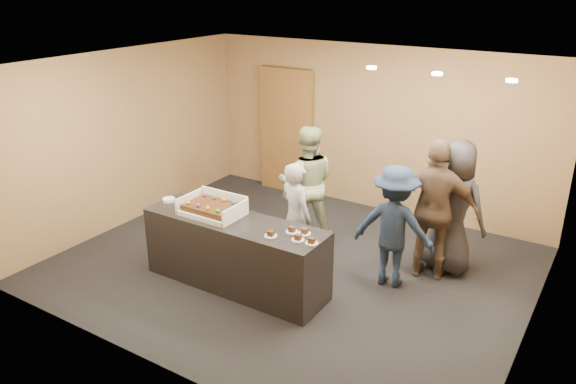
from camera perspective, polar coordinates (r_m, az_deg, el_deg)
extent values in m
plane|color=black|center=(7.72, 0.40, -7.46)|extent=(6.00, 6.00, 0.00)
plane|color=white|center=(6.84, 0.46, 12.77)|extent=(6.00, 6.00, 0.00)
cube|color=#A17E4E|center=(9.29, 8.65, 6.32)|extent=(6.00, 0.04, 2.70)
cube|color=#A17E4E|center=(5.38, -13.86, -5.49)|extent=(6.00, 0.04, 2.70)
cube|color=#A17E4E|center=(9.04, -16.00, 5.32)|extent=(0.04, 5.00, 2.70)
cube|color=#A17E4E|center=(6.24, 24.54, -3.01)|extent=(0.04, 5.00, 2.70)
cube|color=black|center=(7.10, -5.35, -6.18)|extent=(2.40, 0.70, 0.90)
cube|color=brown|center=(10.01, -0.16, 6.23)|extent=(1.01, 0.15, 2.22)
cube|color=white|center=(7.09, -7.71, -2.02)|extent=(0.74, 0.51, 0.06)
cube|color=white|center=(7.29, -9.97, -0.89)|extent=(0.02, 0.51, 0.20)
cube|color=white|center=(6.85, -5.36, -2.14)|extent=(0.02, 0.51, 0.20)
cube|color=white|center=(7.24, -6.45, -0.75)|extent=(0.74, 0.02, 0.22)
cube|color=#381E0C|center=(7.07, -7.74, -1.54)|extent=(0.65, 0.45, 0.07)
sphere|color=red|center=(7.30, -8.46, -0.30)|extent=(0.05, 0.05, 0.05)
sphere|color=#239218|center=(7.21, -7.52, -0.55)|extent=(0.05, 0.05, 0.05)
sphere|color=orange|center=(7.12, -6.54, -0.80)|extent=(0.05, 0.05, 0.05)
sphere|color=#1A81DE|center=(7.03, -5.54, -1.06)|extent=(0.05, 0.05, 0.05)
sphere|color=gold|center=(7.09, -10.09, -1.09)|extent=(0.05, 0.05, 0.05)
sphere|color=purple|center=(6.99, -9.14, -1.35)|extent=(0.05, 0.05, 0.05)
sphere|color=gold|center=(6.90, -8.16, -1.62)|extent=(0.05, 0.05, 0.05)
sphere|color=green|center=(6.80, -7.15, -1.90)|extent=(0.05, 0.05, 0.05)
cylinder|color=white|center=(7.60, -12.02, -0.77)|extent=(0.16, 0.16, 0.04)
cylinder|color=white|center=(6.47, -1.76, -4.48)|extent=(0.15, 0.15, 0.01)
cube|color=#381E0C|center=(6.45, -1.76, -4.21)|extent=(0.07, 0.06, 0.06)
cylinder|color=white|center=(6.56, 0.40, -4.06)|extent=(0.15, 0.15, 0.01)
cube|color=#381E0C|center=(6.55, 0.40, -3.79)|extent=(0.07, 0.06, 0.06)
cylinder|color=white|center=(6.37, 1.02, -4.88)|extent=(0.15, 0.15, 0.01)
cube|color=#381E0C|center=(6.36, 1.02, -4.60)|extent=(0.07, 0.06, 0.06)
cylinder|color=white|center=(6.52, 1.68, -4.23)|extent=(0.15, 0.15, 0.01)
cube|color=#381E0C|center=(6.51, 1.68, -3.96)|extent=(0.07, 0.06, 0.06)
cylinder|color=white|center=(6.30, 2.41, -5.21)|extent=(0.15, 0.15, 0.01)
cube|color=#381E0C|center=(6.29, 2.42, -4.93)|extent=(0.07, 0.06, 0.06)
imported|color=#A1A1A6|center=(7.35, 0.79, -2.53)|extent=(0.63, 0.52, 1.49)
imported|color=#9AA97C|center=(8.20, 1.93, 0.90)|extent=(1.05, 0.99, 1.72)
imported|color=#18253B|center=(7.09, 10.72, -3.46)|extent=(1.09, 0.71, 1.58)
imported|color=brown|center=(7.32, 14.71, -1.81)|extent=(1.16, 0.66, 1.86)
imported|color=#26252A|center=(7.56, 16.41, -1.49)|extent=(0.97, 0.73, 1.79)
cylinder|color=#FFEAC6|center=(6.91, 8.49, 12.38)|extent=(0.12, 0.12, 0.03)
cylinder|color=#FFEAC6|center=(6.63, 14.92, 11.54)|extent=(0.12, 0.12, 0.03)
cylinder|color=#FFEAC6|center=(6.44, 21.77, 10.48)|extent=(0.12, 0.12, 0.03)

